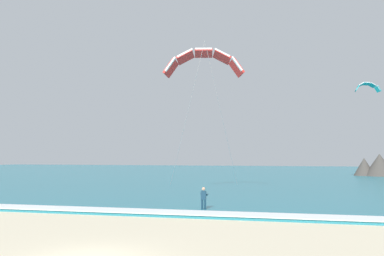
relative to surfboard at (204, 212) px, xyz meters
The scene contains 7 objects.
sea 57.11m from the surfboard, 91.40° to the left, with size 200.00×120.00×0.20m, color teal.
surf_foam 2.38m from the surfboard, 126.21° to the right, with size 200.00×2.24×0.04m, color white.
surfboard is the anchor object (origin of this frame).
kitesurfer 0.91m from the surfboard, 93.29° to the left, with size 0.55×0.54×1.69m.
kite_primary 15.91m from the surfboard, 102.25° to the left, with size 7.28×10.54×12.48m.
kite_distant 43.19m from the surfboard, 66.72° to the left, with size 3.85×2.21×1.49m.
headland_right 55.93m from the surfboard, 68.97° to the left, with size 9.12×5.95×4.08m.
Camera 1 is at (7.60, -14.74, 3.86)m, focal length 39.79 mm.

